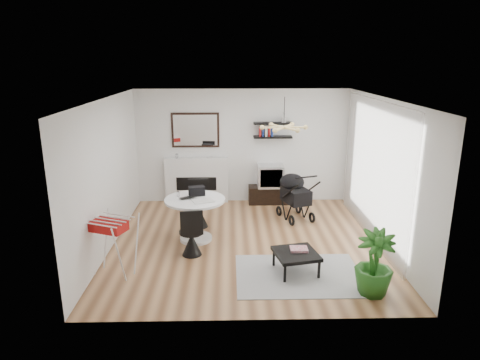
{
  "coord_description": "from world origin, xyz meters",
  "views": [
    {
      "loc": [
        -0.29,
        -7.48,
        3.38
      ],
      "look_at": [
        -0.1,
        0.4,
        1.12
      ],
      "focal_mm": 32.0,
      "sensor_mm": 36.0,
      "label": 1
    }
  ],
  "objects_px": {
    "tv_console": "(272,195)",
    "stroller": "(294,198)",
    "crt_tv": "(270,176)",
    "coffee_table": "(296,254)",
    "fireplace": "(196,175)",
    "dining_table": "(195,213)",
    "drying_rack": "(112,245)",
    "potted_plant": "(374,263)"
  },
  "relations": [
    {
      "from": "crt_tv",
      "to": "fireplace",
      "type": "bearing_deg",
      "value": 175.7
    },
    {
      "from": "dining_table",
      "to": "drying_rack",
      "type": "distance_m",
      "value": 1.81
    },
    {
      "from": "coffee_table",
      "to": "crt_tv",
      "type": "bearing_deg",
      "value": 91.7
    },
    {
      "from": "coffee_table",
      "to": "drying_rack",
      "type": "bearing_deg",
      "value": 179.92
    },
    {
      "from": "stroller",
      "to": "coffee_table",
      "type": "bearing_deg",
      "value": -116.8
    },
    {
      "from": "dining_table",
      "to": "drying_rack",
      "type": "xyz_separation_m",
      "value": [
        -1.22,
        -1.33,
        -0.04
      ]
    },
    {
      "from": "drying_rack",
      "to": "potted_plant",
      "type": "distance_m",
      "value": 4.04
    },
    {
      "from": "drying_rack",
      "to": "stroller",
      "type": "height_order",
      "value": "stroller"
    },
    {
      "from": "dining_table",
      "to": "coffee_table",
      "type": "distance_m",
      "value": 2.2
    },
    {
      "from": "tv_console",
      "to": "stroller",
      "type": "distance_m",
      "value": 1.11
    },
    {
      "from": "stroller",
      "to": "coffee_table",
      "type": "height_order",
      "value": "stroller"
    },
    {
      "from": "dining_table",
      "to": "stroller",
      "type": "xyz_separation_m",
      "value": [
        2.06,
        1.14,
        -0.09
      ]
    },
    {
      "from": "dining_table",
      "to": "potted_plant",
      "type": "height_order",
      "value": "potted_plant"
    },
    {
      "from": "dining_table",
      "to": "stroller",
      "type": "distance_m",
      "value": 2.35
    },
    {
      "from": "crt_tv",
      "to": "stroller",
      "type": "relative_size",
      "value": 0.56
    },
    {
      "from": "crt_tv",
      "to": "stroller",
      "type": "bearing_deg",
      "value": -66.52
    },
    {
      "from": "crt_tv",
      "to": "potted_plant",
      "type": "height_order",
      "value": "potted_plant"
    },
    {
      "from": "crt_tv",
      "to": "coffee_table",
      "type": "xyz_separation_m",
      "value": [
        0.1,
        -3.48,
        -0.37
      ]
    },
    {
      "from": "drying_rack",
      "to": "coffee_table",
      "type": "xyz_separation_m",
      "value": [
        2.95,
        -0.0,
        -0.19
      ]
    },
    {
      "from": "crt_tv",
      "to": "drying_rack",
      "type": "bearing_deg",
      "value": -129.3
    },
    {
      "from": "coffee_table",
      "to": "potted_plant",
      "type": "distance_m",
      "value": 1.26
    },
    {
      "from": "crt_tv",
      "to": "potted_plant",
      "type": "bearing_deg",
      "value": -74.72
    },
    {
      "from": "stroller",
      "to": "crt_tv",
      "type": "bearing_deg",
      "value": 94.34
    },
    {
      "from": "tv_console",
      "to": "crt_tv",
      "type": "xyz_separation_m",
      "value": [
        -0.05,
        -0.0,
        0.48
      ]
    },
    {
      "from": "dining_table",
      "to": "stroller",
      "type": "bearing_deg",
      "value": 28.91
    },
    {
      "from": "coffee_table",
      "to": "fireplace",
      "type": "bearing_deg",
      "value": 117.34
    },
    {
      "from": "stroller",
      "to": "potted_plant",
      "type": "relative_size",
      "value": 1.09
    },
    {
      "from": "tv_console",
      "to": "potted_plant",
      "type": "height_order",
      "value": "potted_plant"
    },
    {
      "from": "coffee_table",
      "to": "potted_plant",
      "type": "xyz_separation_m",
      "value": [
        1.03,
        -0.69,
        0.18
      ]
    },
    {
      "from": "tv_console",
      "to": "potted_plant",
      "type": "bearing_deg",
      "value": -75.33
    },
    {
      "from": "fireplace",
      "to": "crt_tv",
      "type": "height_order",
      "value": "fireplace"
    },
    {
      "from": "stroller",
      "to": "drying_rack",
      "type": "bearing_deg",
      "value": -162.15
    },
    {
      "from": "tv_console",
      "to": "coffee_table",
      "type": "xyz_separation_m",
      "value": [
        0.06,
        -3.48,
        0.11
      ]
    },
    {
      "from": "drying_rack",
      "to": "crt_tv",
      "type": "bearing_deg",
      "value": 72.67
    },
    {
      "from": "crt_tv",
      "to": "dining_table",
      "type": "height_order",
      "value": "crt_tv"
    },
    {
      "from": "tv_console",
      "to": "stroller",
      "type": "relative_size",
      "value": 1.03
    },
    {
      "from": "fireplace",
      "to": "coffee_table",
      "type": "bearing_deg",
      "value": -62.66
    },
    {
      "from": "crt_tv",
      "to": "drying_rack",
      "type": "distance_m",
      "value": 4.49
    },
    {
      "from": "potted_plant",
      "to": "tv_console",
      "type": "bearing_deg",
      "value": 104.67
    },
    {
      "from": "fireplace",
      "to": "drying_rack",
      "type": "height_order",
      "value": "fireplace"
    },
    {
      "from": "fireplace",
      "to": "crt_tv",
      "type": "distance_m",
      "value": 1.77
    },
    {
      "from": "stroller",
      "to": "potted_plant",
      "type": "xyz_separation_m",
      "value": [
        0.7,
        -3.16,
        0.03
      ]
    }
  ]
}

